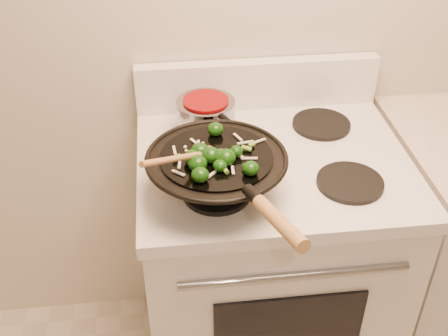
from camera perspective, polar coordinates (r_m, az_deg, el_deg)
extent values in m
cube|color=white|center=(1.93, 4.29, -10.64)|extent=(0.76, 0.64, 0.88)
cube|color=white|center=(1.63, 5.00, 0.51)|extent=(0.78, 0.66, 0.04)
cube|color=white|center=(1.83, 3.39, 8.51)|extent=(0.78, 0.05, 0.16)
cylinder|color=gray|center=(1.47, 7.21, -10.82)|extent=(0.60, 0.02, 0.02)
cube|color=black|center=(1.65, 6.55, -16.18)|extent=(0.42, 0.01, 0.28)
cylinder|color=black|center=(1.47, -0.74, -2.48)|extent=(0.18, 0.18, 0.01)
cylinder|color=black|center=(1.54, 12.68, -1.45)|extent=(0.18, 0.18, 0.01)
cylinder|color=black|center=(1.72, -1.81, 3.73)|extent=(0.18, 0.18, 0.01)
cylinder|color=black|center=(1.78, 9.86, 4.40)|extent=(0.18, 0.18, 0.01)
torus|color=black|center=(1.41, -0.77, 1.03)|extent=(0.36, 0.36, 0.01)
cylinder|color=black|center=(1.40, -0.77, 1.13)|extent=(0.29, 0.29, 0.01)
cylinder|color=black|center=(1.24, 2.95, -2.76)|extent=(0.04, 0.07, 0.04)
cylinder|color=#A77642|center=(1.15, 5.71, -5.54)|extent=(0.09, 0.19, 0.06)
ellipsoid|color=#0F3908|center=(1.39, -2.43, 1.77)|extent=(0.05, 0.05, 0.04)
cylinder|color=#4E7B2C|center=(1.40, -1.86, 1.39)|extent=(0.02, 0.02, 0.02)
ellipsoid|color=#0F3908|center=(1.40, 1.26, 1.71)|extent=(0.03, 0.03, 0.03)
ellipsoid|color=#0F3908|center=(1.31, -2.44, -0.69)|extent=(0.04, 0.04, 0.04)
ellipsoid|color=#0F3908|center=(1.35, -0.42, 0.24)|extent=(0.03, 0.03, 0.03)
cylinder|color=#4E7B2C|center=(1.35, 0.02, 0.00)|extent=(0.02, 0.01, 0.01)
ellipsoid|color=#0F3908|center=(1.37, -0.33, 1.17)|extent=(0.04, 0.04, 0.04)
ellipsoid|color=#0F3908|center=(1.48, -0.87, 3.97)|extent=(0.04, 0.04, 0.04)
ellipsoid|color=#0F3908|center=(1.35, -2.70, 0.47)|extent=(0.05, 0.05, 0.04)
cylinder|color=#4E7B2C|center=(1.35, -2.09, 0.07)|extent=(0.01, 0.02, 0.01)
ellipsoid|color=#0F3908|center=(1.37, -3.27, 1.11)|extent=(0.04, 0.04, 0.04)
ellipsoid|color=#0F3908|center=(1.37, -1.35, 1.32)|extent=(0.05, 0.05, 0.04)
ellipsoid|color=#0F3908|center=(1.38, -3.01, 1.12)|extent=(0.04, 0.04, 0.03)
cylinder|color=#4E7B2C|center=(1.38, -2.55, 0.86)|extent=(0.02, 0.02, 0.01)
ellipsoid|color=#0F3908|center=(1.33, 2.73, -0.03)|extent=(0.04, 0.04, 0.03)
ellipsoid|color=#0F3908|center=(1.36, 0.21, 1.09)|extent=(0.05, 0.05, 0.04)
cube|color=silver|center=(1.45, -3.03, 2.66)|extent=(0.02, 0.03, 0.00)
cube|color=silver|center=(1.35, 0.90, -0.21)|extent=(0.01, 0.03, 0.00)
cube|color=silver|center=(1.45, 2.18, 2.60)|extent=(0.04, 0.01, 0.00)
cube|color=silver|center=(1.40, 1.49, 1.33)|extent=(0.03, 0.04, 0.00)
cube|color=silver|center=(1.34, -1.15, -0.57)|extent=(0.03, 0.03, 0.00)
cube|color=silver|center=(1.45, 3.41, 2.69)|extent=(0.05, 0.03, 0.00)
cube|color=silver|center=(1.44, -2.61, 2.37)|extent=(0.01, 0.04, 0.00)
cube|color=silver|center=(1.42, -5.06, 1.79)|extent=(0.01, 0.04, 0.00)
cube|color=silver|center=(1.41, -3.33, 1.45)|extent=(0.03, 0.04, 0.00)
cube|color=silver|center=(1.34, -4.66, -0.50)|extent=(0.03, 0.03, 0.00)
cube|color=silver|center=(1.39, 2.58, 0.99)|extent=(0.04, 0.01, 0.00)
cube|color=silver|center=(1.47, 1.42, 3.15)|extent=(0.02, 0.04, 0.00)
cube|color=silver|center=(1.38, -4.53, 0.55)|extent=(0.01, 0.05, 0.00)
cylinder|color=#669B32|center=(1.42, 2.31, 2.00)|extent=(0.03, 0.02, 0.01)
cylinder|color=#669B32|center=(1.43, 2.79, 2.35)|extent=(0.03, 0.03, 0.02)
cylinder|color=#669B32|center=(1.34, 0.15, -0.26)|extent=(0.03, 0.02, 0.02)
cylinder|color=#669B32|center=(1.39, -4.85, 1.12)|extent=(0.02, 0.03, 0.01)
cylinder|color=#669B32|center=(1.36, 2.30, 0.29)|extent=(0.03, 0.03, 0.02)
sphere|color=beige|center=(1.43, -3.97, 2.12)|extent=(0.01, 0.01, 0.01)
sphere|color=beige|center=(1.40, 1.51, 1.24)|extent=(0.01, 0.01, 0.01)
sphere|color=beige|center=(1.44, -2.16, 2.49)|extent=(0.01, 0.01, 0.01)
ellipsoid|color=#A77642|center=(1.40, -1.60, 1.68)|extent=(0.07, 0.07, 0.02)
cylinder|color=#A77642|center=(1.30, -4.88, 0.97)|extent=(0.17, 0.18, 0.11)
cylinder|color=gray|center=(1.69, -1.84, 5.33)|extent=(0.18, 0.18, 0.10)
cylinder|color=#740507|center=(1.66, -1.88, 6.86)|extent=(0.14, 0.14, 0.01)
cylinder|color=black|center=(1.56, 0.73, 4.45)|extent=(0.06, 0.11, 0.02)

